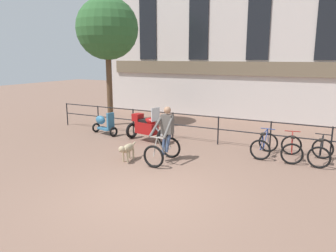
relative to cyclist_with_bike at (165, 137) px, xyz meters
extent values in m
plane|color=#7A5B4C|center=(0.78, -2.51, -0.76)|extent=(60.00, 60.00, 0.00)
cylinder|color=black|center=(-6.72, 2.69, -0.24)|extent=(0.05, 0.05, 1.05)
cylinder|color=black|center=(-4.85, 2.69, -0.24)|extent=(0.05, 0.05, 1.05)
cylinder|color=black|center=(-2.97, 2.69, -0.24)|extent=(0.05, 0.05, 1.05)
cylinder|color=black|center=(-1.10, 2.69, -0.24)|extent=(0.05, 0.05, 1.05)
cylinder|color=black|center=(0.78, 2.69, -0.24)|extent=(0.05, 0.05, 1.05)
cylinder|color=black|center=(2.65, 2.69, -0.24)|extent=(0.05, 0.05, 1.05)
cylinder|color=black|center=(4.53, 2.69, -0.24)|extent=(0.05, 0.05, 1.05)
cylinder|color=black|center=(0.78, 2.69, 0.26)|extent=(15.00, 0.04, 0.04)
cylinder|color=black|center=(0.78, 2.69, -0.19)|extent=(15.00, 0.04, 0.04)
cube|color=beige|center=(0.78, 8.49, 4.84)|extent=(18.00, 0.60, 11.21)
cube|color=brown|center=(0.78, 8.13, 1.84)|extent=(17.10, 0.12, 0.70)
cube|color=black|center=(-5.52, 8.16, 5.40)|extent=(1.10, 0.06, 6.28)
torus|color=black|center=(0.00, -0.69, -0.42)|extent=(0.68, 0.07, 0.68)
torus|color=black|center=(0.00, 0.41, -0.42)|extent=(0.68, 0.07, 0.68)
cylinder|color=#9E998E|center=(0.00, -0.26, -0.19)|extent=(0.04, 0.49, 0.60)
cylinder|color=#9E998E|center=(0.00, 0.07, -0.22)|extent=(0.04, 0.23, 0.52)
cylinder|color=#9E998E|center=(0.00, -0.16, 0.07)|extent=(0.04, 0.66, 0.10)
cylinder|color=#9E998E|center=(0.00, 0.19, -0.45)|extent=(0.03, 0.44, 0.08)
cylinder|color=#9E998E|center=(0.00, 0.29, -0.19)|extent=(0.03, 0.26, 0.47)
cylinder|color=#9E998E|center=(0.00, -0.59, -0.16)|extent=(0.03, 0.22, 0.54)
cylinder|color=#9E998E|center=(0.00, -0.49, 0.10)|extent=(0.48, 0.03, 0.03)
cube|color=black|center=(0.00, 0.17, 0.06)|extent=(0.12, 0.24, 0.05)
cube|color=#56514C|center=(0.00, 0.17, 0.39)|extent=(0.36, 0.22, 0.60)
sphere|color=#A87A5B|center=(0.00, 0.17, 0.83)|extent=(0.22, 0.22, 0.22)
cylinder|color=#56514C|center=(-0.21, -0.16, 0.37)|extent=(0.14, 0.72, 0.60)
cylinder|color=#56514C|center=(0.21, -0.16, 0.37)|extent=(0.14, 0.72, 0.60)
cylinder|color=#384766|center=(-0.07, 0.07, -0.25)|extent=(0.14, 0.31, 0.69)
cylinder|color=#384766|center=(0.07, 0.07, -0.19)|extent=(0.14, 0.31, 0.58)
ellipsoid|color=tan|center=(-1.06, -0.43, -0.37)|extent=(0.29, 0.63, 0.27)
cylinder|color=tan|center=(-1.03, -0.68, -0.35)|extent=(0.16, 0.16, 0.16)
sphere|color=tan|center=(-1.02, -0.84, -0.30)|extent=(0.20, 0.20, 0.20)
cone|color=tan|center=(-1.00, -0.93, -0.31)|extent=(0.12, 0.13, 0.11)
cylinder|color=tan|center=(-1.11, -0.07, -0.32)|extent=(0.07, 0.20, 0.10)
cylinder|color=tan|center=(-1.11, -0.64, -0.59)|extent=(0.06, 0.06, 0.34)
cylinder|color=tan|center=(-0.97, -0.62, -0.59)|extent=(0.06, 0.06, 0.34)
cylinder|color=tan|center=(-1.16, -0.25, -0.59)|extent=(0.06, 0.06, 0.34)
cylinder|color=tan|center=(-1.01, -0.23, -0.59)|extent=(0.06, 0.06, 0.34)
torus|color=black|center=(-1.01, 1.68, -0.45)|extent=(0.24, 0.63, 0.62)
torus|color=black|center=(-2.56, 1.98, -0.45)|extent=(0.24, 0.63, 0.62)
cube|color=maroon|center=(-1.78, 1.83, -0.23)|extent=(0.93, 0.56, 0.44)
ellipsoid|color=maroon|center=(-1.59, 1.79, 0.07)|extent=(0.53, 0.41, 0.24)
cube|color=black|center=(-1.89, 1.85, 0.04)|extent=(0.61, 0.40, 0.10)
cylinder|color=#B2B2B7|center=(-1.20, 1.72, -0.27)|extent=(0.44, 0.14, 0.41)
cube|color=silver|center=(-1.33, 1.74, 0.34)|extent=(0.11, 0.44, 0.50)
cube|color=maroon|center=(-2.23, 1.92, 0.13)|extent=(0.38, 0.41, 0.28)
torus|color=black|center=(2.62, 2.57, -0.43)|extent=(0.66, 0.09, 0.66)
torus|color=black|center=(2.58, 1.52, -0.43)|extent=(0.66, 0.09, 0.66)
cylinder|color=navy|center=(2.60, 2.16, -0.20)|extent=(0.05, 0.47, 0.58)
cylinder|color=navy|center=(2.59, 1.84, -0.24)|extent=(0.04, 0.22, 0.51)
cylinder|color=navy|center=(2.60, 2.06, 0.05)|extent=(0.06, 0.63, 0.10)
cylinder|color=navy|center=(2.58, 1.73, -0.46)|extent=(0.04, 0.42, 0.07)
cylinder|color=navy|center=(2.58, 1.63, -0.21)|extent=(0.03, 0.25, 0.46)
cylinder|color=navy|center=(2.61, 2.47, -0.18)|extent=(0.03, 0.21, 0.52)
cylinder|color=navy|center=(2.61, 2.38, 0.08)|extent=(0.48, 0.05, 0.03)
cube|color=black|center=(2.58, 1.75, 0.03)|extent=(0.13, 0.24, 0.05)
torus|color=black|center=(3.36, 2.56, -0.43)|extent=(0.66, 0.16, 0.66)
torus|color=black|center=(3.52, 1.52, -0.43)|extent=(0.66, 0.16, 0.66)
cylinder|color=maroon|center=(3.42, 2.16, -0.20)|extent=(0.10, 0.47, 0.58)
cylinder|color=maroon|center=(3.47, 1.85, -0.24)|extent=(0.06, 0.22, 0.51)
cylinder|color=maroon|center=(3.44, 2.06, 0.05)|extent=(0.13, 0.63, 0.10)
cylinder|color=maroon|center=(3.48, 1.73, -0.46)|extent=(0.09, 0.42, 0.07)
cylinder|color=maroon|center=(3.50, 1.64, -0.21)|extent=(0.06, 0.25, 0.46)
cylinder|color=maroon|center=(3.37, 2.47, -0.18)|extent=(0.06, 0.21, 0.52)
cylinder|color=maroon|center=(3.39, 2.37, 0.08)|extent=(0.48, 0.10, 0.03)
cube|color=black|center=(3.48, 1.75, 0.03)|extent=(0.15, 0.26, 0.05)
torus|color=black|center=(4.30, 2.57, -0.43)|extent=(0.66, 0.09, 0.66)
torus|color=black|center=(4.26, 1.52, -0.43)|extent=(0.66, 0.09, 0.66)
cylinder|color=black|center=(4.28, 2.16, -0.20)|extent=(0.05, 0.47, 0.58)
cylinder|color=black|center=(4.27, 1.84, -0.24)|extent=(0.04, 0.22, 0.51)
cylinder|color=black|center=(4.28, 2.06, 0.05)|extent=(0.06, 0.63, 0.10)
cylinder|color=black|center=(4.27, 1.73, -0.46)|extent=(0.04, 0.42, 0.07)
cylinder|color=black|center=(4.26, 1.63, -0.21)|extent=(0.03, 0.25, 0.46)
cylinder|color=black|center=(4.30, 2.47, -0.18)|extent=(0.03, 0.21, 0.52)
cylinder|color=black|center=(4.29, 2.38, 0.08)|extent=(0.48, 0.05, 0.03)
cube|color=black|center=(4.27, 1.75, 0.03)|extent=(0.13, 0.24, 0.05)
torus|color=black|center=(-3.38, 1.85, -0.56)|extent=(0.18, 0.41, 0.40)
torus|color=black|center=(-4.54, 2.16, -0.56)|extent=(0.18, 0.41, 0.40)
cube|color=teal|center=(-3.96, 2.01, -0.52)|extent=(0.72, 0.44, 0.08)
cube|color=teal|center=(-3.55, 1.90, -0.16)|extent=(0.18, 0.33, 0.72)
ellipsoid|color=teal|center=(-4.21, 2.07, -0.18)|extent=(0.58, 0.42, 0.36)
cylinder|color=brown|center=(-4.96, 3.71, 1.07)|extent=(0.26, 0.26, 3.67)
sphere|color=#2D5B2D|center=(-4.96, 3.71, 3.67)|extent=(2.80, 2.80, 2.80)
camera|label=1|loc=(4.65, -8.55, 2.42)|focal=35.00mm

